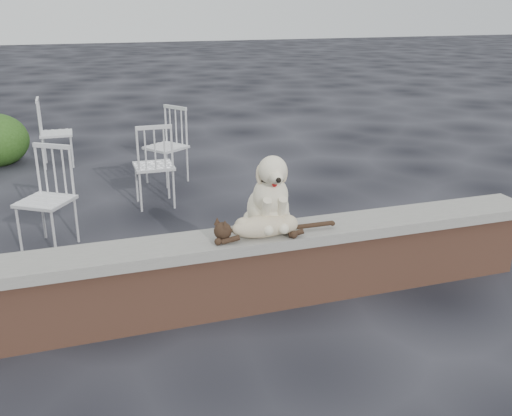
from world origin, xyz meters
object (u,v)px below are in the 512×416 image
object	(u,v)px
chair_d	(166,146)
chair_e	(56,132)
cat	(264,225)
chair_b	(45,199)
chair_c	(154,164)
dog	(268,190)

from	to	relation	value
chair_d	chair_e	xyz separation A→B (m)	(-1.29, 1.26, 0.00)
cat	chair_e	xyz separation A→B (m)	(-1.39, 4.67, -0.20)
chair_b	chair_d	bearing A→B (deg)	84.62
cat	chair_b	xyz separation A→B (m)	(-1.51, 1.71, -0.20)
chair_d	chair_e	world-z (taller)	same
cat	chair_b	size ratio (longest dim) A/B	1.15
cat	chair_d	size ratio (longest dim) A/B	1.15
chair_b	cat	bearing A→B (deg)	-14.35
cat	chair_c	size ratio (longest dim) A/B	1.15
dog	chair_c	xyz separation A→B (m)	(-0.47, 2.44, -0.41)
chair_d	chair_e	distance (m)	1.80
chair_d	cat	bearing A→B (deg)	-32.52
chair_c	chair_e	bearing A→B (deg)	-63.29
chair_c	chair_d	xyz separation A→B (m)	(0.28, 0.82, 0.00)
chair_c	chair_d	world-z (taller)	same
chair_c	chair_b	size ratio (longest dim) A/B	1.00
dog	chair_b	size ratio (longest dim) A/B	0.63
chair_e	cat	bearing A→B (deg)	-162.23
chair_e	chair_b	distance (m)	2.96
dog	chair_d	distance (m)	3.29
dog	cat	size ratio (longest dim) A/B	0.55
chair_c	dog	bearing A→B (deg)	101.69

